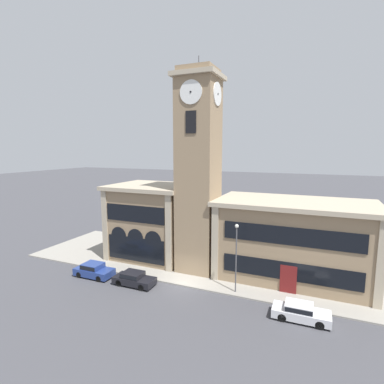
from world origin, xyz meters
name	(u,v)px	position (x,y,z in m)	size (l,w,h in m)	color
ground_plane	(181,286)	(0.00, 0.00, 0.00)	(300.00, 300.00, 0.00)	#424247
sidewalk_kerb	(203,264)	(0.00, 6.21, 0.07)	(43.01, 12.42, 0.15)	gray
clock_tower	(198,173)	(0.00, 4.54, 10.95)	(4.71, 4.71, 22.97)	#937A5B
town_hall_left_wing	(153,221)	(-6.93, 6.45, 4.60)	(9.95, 8.58, 9.14)	#937A5B
town_hall_right_wing	(293,240)	(9.90, 6.46, 4.16)	(15.90, 8.58, 8.26)	#937A5B
parked_car_near	(94,270)	(-9.54, -1.57, 0.75)	(4.19, 1.96, 1.45)	navy
parked_car_mid	(134,278)	(-4.47, -1.57, 0.70)	(4.23, 1.86, 1.33)	black
parked_car_far	(300,311)	(11.25, -1.57, 0.71)	(4.46, 1.87, 1.35)	silver
street_lamp	(236,249)	(5.34, 0.74, 4.37)	(0.36, 0.36, 6.55)	#4C4C51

